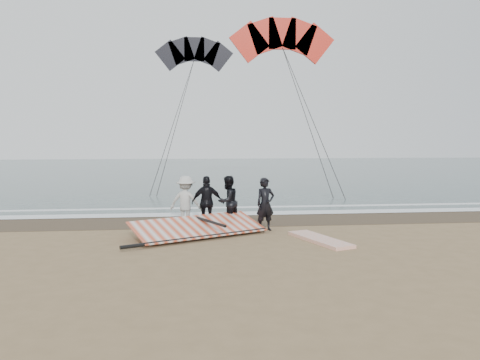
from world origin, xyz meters
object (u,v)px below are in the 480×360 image
object	(u,v)px
man_main	(265,204)
sail_rig	(196,229)
board_cream	(243,222)
board_white	(320,239)

from	to	relation	value
man_main	sail_rig	bearing A→B (deg)	176.44
man_main	sail_rig	world-z (taller)	man_main
board_cream	sail_rig	bearing A→B (deg)	-137.03
sail_rig	man_main	bearing A→B (deg)	12.56
sail_rig	board_white	bearing A→B (deg)	-19.52
sail_rig	board_cream	bearing A→B (deg)	46.75
board_white	man_main	bearing A→B (deg)	107.76
man_main	board_cream	world-z (taller)	man_main
board_white	board_cream	world-z (taller)	board_cream
board_cream	board_white	bearing A→B (deg)	-61.93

